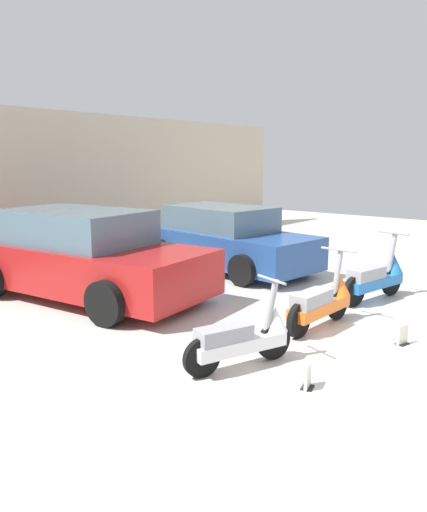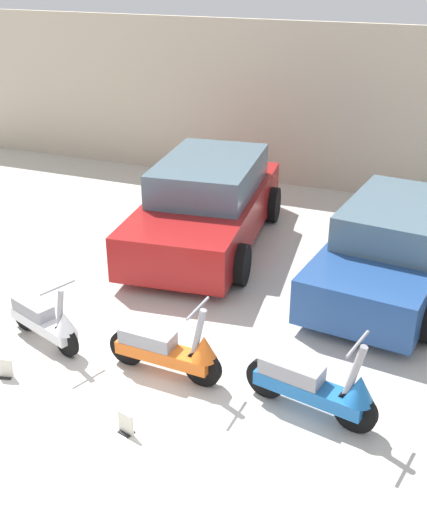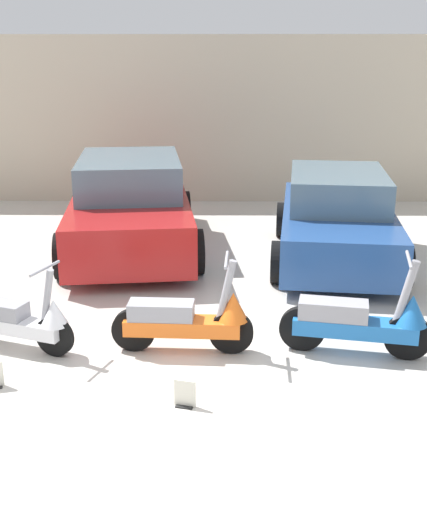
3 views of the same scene
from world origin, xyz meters
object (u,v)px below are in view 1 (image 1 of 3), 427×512
object	(u,v)px
car_rear_left	(84,256)
placard_near_left_scooter	(308,378)
placard_near_right_scooter	(403,336)
scooter_front_right	(322,301)
scooter_front_center	(377,277)
car_rear_center	(226,239)
scooter_front_left	(244,337)

from	to	relation	value
car_rear_left	placard_near_left_scooter	world-z (taller)	car_rear_left
placard_near_right_scooter	scooter_front_right	bearing A→B (deg)	90.87
scooter_front_center	placard_near_left_scooter	world-z (taller)	scooter_front_center
car_rear_left	car_rear_center	world-z (taller)	car_rear_left
scooter_front_right	scooter_front_center	xyz separation A→B (m)	(1.83, -0.06, 0.02)
car_rear_left	placard_near_left_scooter	distance (m)	4.78
car_rear_left	scooter_front_right	bearing A→B (deg)	9.38
scooter_front_left	placard_near_right_scooter	size ratio (longest dim) A/B	5.21
scooter_front_left	car_rear_center	size ratio (longest dim) A/B	0.33
scooter_front_center	car_rear_left	xyz separation A→B (m)	(-2.95, 3.96, 0.31)
car_rear_center	placard_near_right_scooter	xyz separation A→B (m)	(-2.14, -4.51, -0.53)
scooter_front_right	placard_near_right_scooter	bearing A→B (deg)	-86.22
placard_near_left_scooter	scooter_front_left	bearing A→B (deg)	87.58
scooter_front_center	placard_near_left_scooter	distance (m)	3.76
car_rear_left	scooter_front_center	bearing A→B (deg)	30.06
scooter_front_center	placard_near_right_scooter	world-z (taller)	scooter_front_center
car_rear_left	scooter_front_left	bearing A→B (deg)	-16.87
car_rear_left	placard_near_right_scooter	size ratio (longest dim) A/B	17.47
scooter_front_right	scooter_front_center	distance (m)	1.83
scooter_front_left	scooter_front_right	size ratio (longest dim) A/B	0.89
scooter_front_center	car_rear_left	world-z (taller)	car_rear_left
scooter_front_left	car_rear_left	world-z (taller)	car_rear_left
scooter_front_center	placard_near_right_scooter	bearing A→B (deg)	-138.28
scooter_front_right	car_rear_center	size ratio (longest dim) A/B	0.37
scooter_front_left	placard_near_right_scooter	xyz separation A→B (m)	(1.83, -1.17, -0.24)
scooter_front_left	scooter_front_center	size ratio (longest dim) A/B	0.86
scooter_front_left	placard_near_right_scooter	bearing A→B (deg)	-12.70
car_rear_left	car_rear_center	distance (m)	3.32
scooter_front_right	placard_near_left_scooter	world-z (taller)	scooter_front_right
car_rear_center	placard_near_right_scooter	distance (m)	5.02
scooter_front_right	scooter_front_center	bearing A→B (deg)	1.02
scooter_front_left	car_rear_center	xyz separation A→B (m)	(3.97, 3.34, 0.29)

